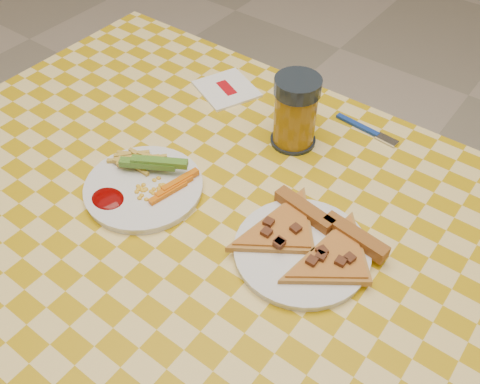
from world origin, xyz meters
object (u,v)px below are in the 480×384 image
object	(u,v)px
table	(222,250)
drink_glass	(295,112)
plate_left	(144,188)
plate_right	(302,252)

from	to	relation	value
table	drink_glass	bearing A→B (deg)	94.47
plate_left	plate_right	distance (m)	0.30
drink_glass	table	bearing A→B (deg)	-85.53
plate_right	drink_glass	size ratio (longest dim) A/B	1.49
plate_right	drink_glass	bearing A→B (deg)	125.91
table	plate_right	size ratio (longest dim) A/B	6.05
table	drink_glass	xyz separation A→B (m)	(-0.02, 0.25, 0.14)
table	plate_left	distance (m)	0.18
plate_left	plate_right	world-z (taller)	same
table	plate_right	world-z (taller)	plate_right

